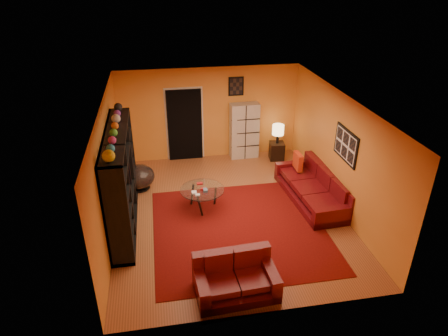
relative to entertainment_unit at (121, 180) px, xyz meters
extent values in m
plane|color=brown|center=(2.27, 0.00, -1.05)|extent=(6.00, 6.00, 0.00)
plane|color=white|center=(2.27, 0.00, 1.55)|extent=(6.00, 6.00, 0.00)
plane|color=orange|center=(2.27, 3.00, 0.25)|extent=(6.00, 0.00, 6.00)
plane|color=orange|center=(2.27, -3.00, 0.25)|extent=(6.00, 0.00, 6.00)
plane|color=orange|center=(-0.23, 0.00, 0.25)|extent=(0.00, 6.00, 6.00)
plane|color=orange|center=(4.78, 0.00, 0.25)|extent=(0.00, 6.00, 6.00)
cube|color=#510909|center=(2.38, -0.70, -1.04)|extent=(3.60, 3.60, 0.01)
cube|color=black|center=(1.57, 2.96, -0.03)|extent=(0.95, 0.10, 2.04)
cube|color=black|center=(4.75, -0.30, 0.55)|extent=(0.03, 1.00, 0.70)
cube|color=black|center=(3.02, 2.98, 1.00)|extent=(0.42, 0.03, 0.52)
cube|color=black|center=(0.00, 0.00, 0.00)|extent=(0.45, 3.00, 2.10)
imported|color=black|center=(0.05, -0.02, -0.06)|extent=(0.93, 0.12, 0.53)
cube|color=#530B11|center=(4.32, 0.19, -0.89)|extent=(1.15, 2.49, 0.32)
cube|color=#530B11|center=(4.73, 0.22, -0.62)|extent=(0.35, 2.43, 0.85)
cube|color=#530B11|center=(4.40, -0.93, -0.74)|extent=(1.00, 0.25, 0.62)
cube|color=#530B11|center=(4.25, 1.31, -0.74)|extent=(1.00, 0.25, 0.62)
cube|color=#530B11|center=(4.33, -0.50, -0.58)|extent=(0.82, 0.72, 0.12)
cube|color=#530B11|center=(4.29, 0.19, -0.58)|extent=(0.82, 0.72, 0.12)
cube|color=#530B11|center=(4.24, 0.87, -0.58)|extent=(0.82, 0.72, 0.12)
cube|color=#530B11|center=(1.94, -2.50, -0.89)|extent=(1.42, 0.90, 0.32)
cube|color=#530B11|center=(1.92, -2.18, -0.62)|extent=(1.38, 0.25, 0.85)
cube|color=#530B11|center=(2.54, -2.47, -0.74)|extent=(0.22, 0.83, 0.62)
cube|color=#530B11|center=(1.34, -2.53, -0.74)|extent=(0.22, 0.83, 0.62)
cube|color=#530B11|center=(2.20, -2.53, -0.58)|extent=(0.52, 0.63, 0.12)
cube|color=#530B11|center=(1.69, -2.55, -0.58)|extent=(0.52, 0.63, 0.12)
cube|color=red|center=(4.22, 0.99, -0.42)|extent=(0.12, 0.42, 0.42)
cylinder|color=silver|center=(1.71, 0.24, -0.55)|extent=(1.00, 1.00, 0.02)
cylinder|color=black|center=(2.02, 0.31, -0.80)|extent=(0.05, 0.05, 0.48)
cylinder|color=black|center=(1.50, 0.47, -0.80)|extent=(0.05, 0.05, 0.48)
cylinder|color=black|center=(1.62, -0.05, -0.80)|extent=(0.05, 0.05, 0.48)
cube|color=beige|center=(3.24, 2.80, -0.25)|extent=(0.82, 0.39, 1.60)
cylinder|color=black|center=(0.27, 1.42, -1.03)|extent=(0.44, 0.44, 0.03)
cylinder|color=black|center=(0.27, 1.42, -0.95)|extent=(0.06, 0.06, 0.15)
ellipsoid|color=#3B3434|center=(0.27, 1.42, -0.71)|extent=(0.78, 0.78, 0.58)
cube|color=black|center=(4.14, 2.47, -0.80)|extent=(0.44, 0.44, 0.50)
cylinder|color=black|center=(4.14, 2.47, -0.42)|extent=(0.08, 0.08, 0.26)
cylinder|color=#FFD38C|center=(4.14, 2.47, -0.15)|extent=(0.33, 0.33, 0.28)
camera|label=1|loc=(0.86, -7.50, 4.01)|focal=32.00mm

